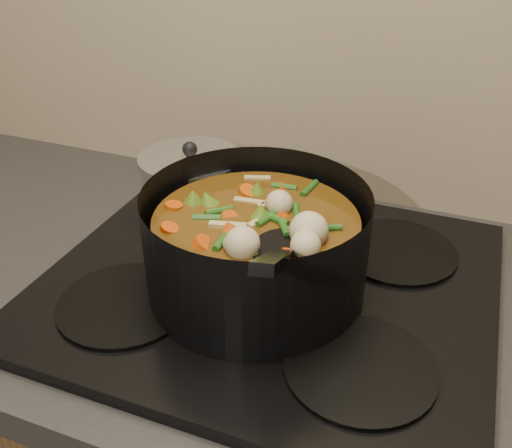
% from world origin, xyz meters
% --- Properties ---
extents(stovetop, '(0.62, 0.54, 0.03)m').
position_xyz_m(stovetop, '(0.00, 1.93, 0.92)').
color(stovetop, black).
rests_on(stovetop, counter).
extents(stockpot, '(0.30, 0.39, 0.22)m').
position_xyz_m(stockpot, '(-0.01, 1.90, 1.00)').
color(stockpot, black).
rests_on(stockpot, stovetop).
extents(saucepan, '(0.17, 0.17, 0.14)m').
position_xyz_m(saucepan, '(-0.18, 2.04, 0.99)').
color(saucepan, silver).
rests_on(saucepan, stovetop).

